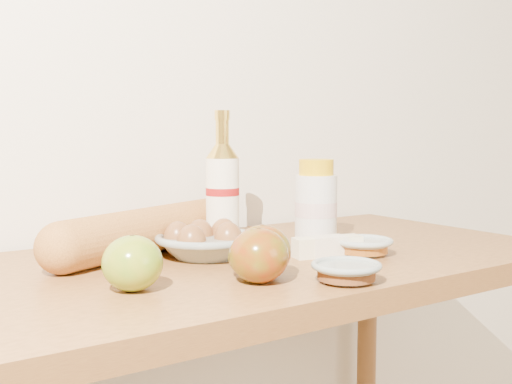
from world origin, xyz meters
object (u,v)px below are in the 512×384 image
Objects in this scene: egg_bowl at (206,243)px; table at (247,324)px; baguette at (152,230)px; bourbon_bottle at (223,192)px; cream_bottle at (316,204)px.

table is at bearing -33.82° from egg_bowl.
egg_bowl is at bearing 146.18° from table.
bourbon_bottle is at bearing -36.43° from baguette.
cream_bottle is 0.33× the size of baguette.
bourbon_bottle is 0.53× the size of baguette.
bourbon_bottle is at bearing 40.69° from egg_bowl.
table is 5.66× the size of egg_bowl.
table is 0.29m from cream_bottle.
baguette is (-0.06, 0.10, 0.02)m from egg_bowl.
cream_bottle is (0.20, 0.05, 0.20)m from table.
bourbon_bottle is 0.13m from egg_bowl.
cream_bottle reaches higher than baguette.
table is 2.38× the size of baguette.
cream_bottle is 0.80× the size of egg_bowl.
egg_bowl is (-0.06, 0.04, 0.15)m from table.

